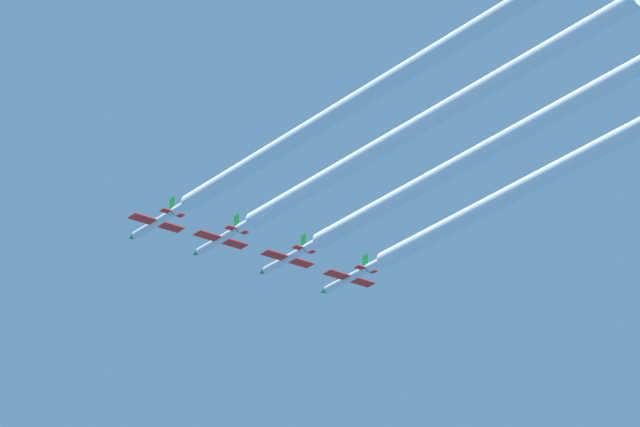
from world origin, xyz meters
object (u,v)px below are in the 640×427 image
object	(u,v)px
jet_far_left	(153,224)
jet_center	(284,260)
jet_inner_right	(346,280)
jet_inner_left	(218,241)

from	to	relation	value
jet_far_left	jet_center	distance (m)	24.64
jet_center	jet_far_left	bearing A→B (deg)	-179.71
jet_inner_right	jet_inner_left	bearing A→B (deg)	178.85
jet_inner_left	jet_inner_right	bearing A→B (deg)	-1.15
jet_far_left	jet_inner_right	size ratio (longest dim) A/B	1.00
jet_far_left	jet_inner_right	distance (m)	36.65
jet_far_left	jet_center	world-z (taller)	jet_center
jet_center	jet_inner_right	xyz separation A→B (m)	(12.02, -0.25, -0.32)
jet_center	jet_inner_right	bearing A→B (deg)	-1.19
jet_center	jet_inner_right	world-z (taller)	jet_center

